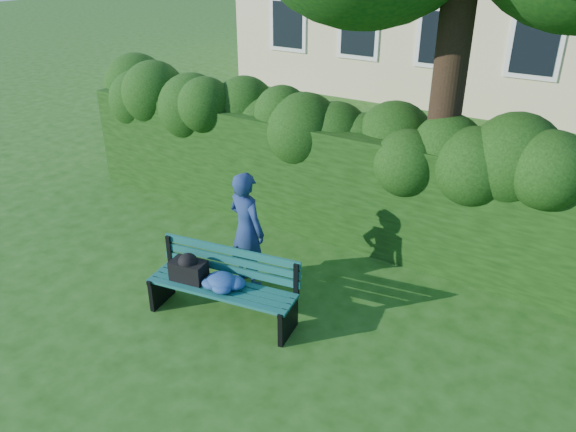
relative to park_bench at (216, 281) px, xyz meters
The scene contains 4 objects.
ground 0.89m from the park_bench, 70.10° to the left, with size 80.00×80.00×0.00m, color #1B480F.
hedge 2.93m from the park_bench, 85.07° to the left, with size 10.00×1.00×1.80m.
park_bench is the anchor object (origin of this frame).
man_reading 0.89m from the park_bench, 98.17° to the left, with size 0.61×0.40×1.67m, color navy.
Camera 1 is at (3.72, -5.21, 4.37)m, focal length 35.00 mm.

